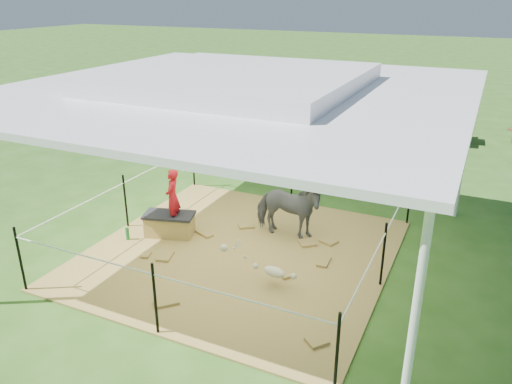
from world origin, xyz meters
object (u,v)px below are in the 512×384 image
at_px(picnic_table_near, 438,128).
at_px(distant_person, 451,122).
at_px(green_bottle, 127,234).
at_px(pony, 288,209).
at_px(straw_bale, 170,225).
at_px(woman, 172,191).
at_px(foal, 274,270).

bearing_deg(picnic_table_near, distant_person, -13.50).
relative_size(green_bottle, pony, 0.18).
bearing_deg(pony, picnic_table_near, -15.26).
height_order(straw_bale, woman, woman).
relative_size(straw_bale, picnic_table_near, 0.48).
bearing_deg(picnic_table_near, pony, -105.76).
height_order(woman, green_bottle, woman).
distance_m(pony, distant_person, 7.60).
bearing_deg(distant_person, green_bottle, 84.44).
height_order(foal, picnic_table_near, picnic_table_near).
bearing_deg(pony, green_bottle, 114.47).
height_order(straw_bale, green_bottle, straw_bale).
bearing_deg(picnic_table_near, foal, -101.20).
relative_size(foal, picnic_table_near, 0.56).
bearing_deg(pony, straw_bale, 110.36).
distance_m(green_bottle, pony, 2.73).
bearing_deg(green_bottle, foal, -5.31).
xyz_separation_m(green_bottle, distant_person, (4.32, 8.60, 0.43)).
height_order(woman, picnic_table_near, woman).
bearing_deg(pony, foal, -168.07).
height_order(woman, distant_person, woman).
bearing_deg(distant_person, pony, 96.42).
relative_size(straw_bale, foal, 0.86).
bearing_deg(straw_bale, picnic_table_near, 67.30).
bearing_deg(woman, pony, 98.54).
distance_m(straw_bale, woman, 0.66).
distance_m(woman, picnic_table_near, 8.88).
distance_m(woman, pony, 1.95).
xyz_separation_m(green_bottle, pony, (2.39, 1.25, 0.39)).
xyz_separation_m(straw_bale, foal, (2.25, -0.71, 0.08)).
distance_m(woman, green_bottle, 1.07).
relative_size(straw_bale, woman, 0.83).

